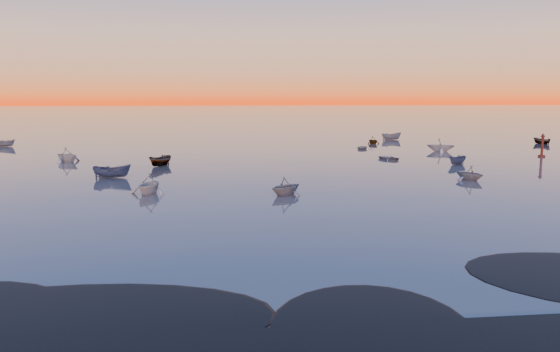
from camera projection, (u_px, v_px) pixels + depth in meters
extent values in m
plane|color=#615651|center=(230.00, 134.00, 122.53)|extent=(600.00, 600.00, 0.00)
imported|color=#344564|center=(112.00, 178.00, 59.36)|extent=(1.82, 4.15, 1.42)
imported|color=slate|center=(469.00, 180.00, 57.86)|extent=(3.72, 3.03, 1.19)
cylinder|color=#4C1710|center=(541.00, 156.00, 79.28)|extent=(1.00, 1.00, 0.33)
cylinder|color=#4C1710|center=(542.00, 147.00, 79.07)|extent=(0.36, 0.36, 2.89)
cone|color=#4C1710|center=(543.00, 135.00, 78.81)|extent=(0.67, 0.67, 0.56)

